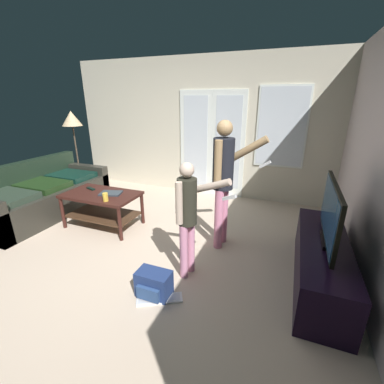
{
  "coord_description": "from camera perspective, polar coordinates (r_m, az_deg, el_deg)",
  "views": [
    {
      "loc": [
        1.81,
        -2.31,
        1.83
      ],
      "look_at": [
        0.74,
        0.42,
        0.77
      ],
      "focal_mm": 24.3,
      "sensor_mm": 36.0,
      "label": 1
    }
  ],
  "objects": [
    {
      "name": "ground_plane",
      "position": [
        3.46,
        -14.44,
        -12.95
      ],
      "size": [
        5.26,
        5.12,
        0.02
      ],
      "primitive_type": "cube",
      "color": "beige"
    },
    {
      "name": "wall_back_with_doors",
      "position": [
        5.17,
        1.82,
        13.57
      ],
      "size": [
        5.26,
        0.09,
        2.61
      ],
      "color": "beige",
      "rests_on": "ground_plane"
    },
    {
      "name": "leather_couch",
      "position": [
        4.99,
        -30.0,
        -0.77
      ],
      "size": [
        0.98,
        2.11,
        0.84
      ],
      "color": "#2C2B24",
      "rests_on": "ground_plane"
    },
    {
      "name": "coffee_table",
      "position": [
        4.09,
        -19.12,
        -2.14
      ],
      "size": [
        1.08,
        0.63,
        0.52
      ],
      "color": "#391A15",
      "rests_on": "ground_plane"
    },
    {
      "name": "tv_stand",
      "position": [
        3.07,
        26.47,
        -13.62
      ],
      "size": [
        0.47,
        1.64,
        0.48
      ],
      "color": "black",
      "rests_on": "ground_plane"
    },
    {
      "name": "flat_screen_tv",
      "position": [
        2.83,
        28.1,
        -4.23
      ],
      "size": [
        0.08,
        1.09,
        0.6
      ],
      "color": "black",
      "rests_on": "tv_stand"
    },
    {
      "name": "person_adult",
      "position": [
        3.18,
        7.03,
        3.87
      ],
      "size": [
        0.67,
        0.43,
        1.6
      ],
      "color": "pink",
      "rests_on": "ground_plane"
    },
    {
      "name": "person_child",
      "position": [
        2.64,
        -0.84,
        -4.14
      ],
      "size": [
        0.59,
        0.34,
        1.26
      ],
      "color": "pink",
      "rests_on": "ground_plane"
    },
    {
      "name": "floor_lamp",
      "position": [
        5.83,
        -24.84,
        13.8
      ],
      "size": [
        0.38,
        0.38,
        1.61
      ],
      "color": "#363730",
      "rests_on": "ground_plane"
    },
    {
      "name": "backpack",
      "position": [
        2.71,
        -8.42,
        -19.36
      ],
      "size": [
        0.33,
        0.24,
        0.26
      ],
      "color": "navy",
      "rests_on": "ground_plane"
    },
    {
      "name": "loose_keyboard",
      "position": [
        2.72,
        -7.14,
        -22.3
      ],
      "size": [
        0.45,
        0.33,
        0.02
      ],
      "color": "white",
      "rests_on": "ground_plane"
    },
    {
      "name": "laptop_closed",
      "position": [
        3.97,
        -17.39,
        -0.25
      ],
      "size": [
        0.35,
        0.29,
        0.02
      ],
      "primitive_type": "cube",
      "rotation": [
        0.0,
        0.0,
        0.29
      ],
      "color": "#2E3741",
      "rests_on": "coffee_table"
    },
    {
      "name": "cup_near_edge",
      "position": [
        3.7,
        -18.47,
        -1.06
      ],
      "size": [
        0.07,
        0.07,
        0.12
      ],
      "primitive_type": "cylinder",
      "color": "gold",
      "rests_on": "coffee_table"
    },
    {
      "name": "tv_remote_black",
      "position": [
        4.27,
        -21.34,
        0.7
      ],
      "size": [
        0.18,
        0.1,
        0.02
      ],
      "primitive_type": "cube",
      "rotation": [
        0.0,
        0.0,
        -0.33
      ],
      "color": "black",
      "rests_on": "coffee_table"
    }
  ]
}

